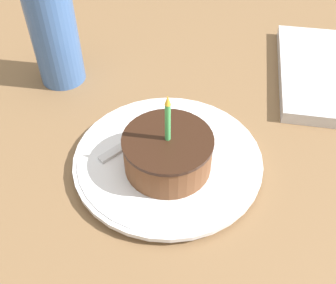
{
  "coord_description": "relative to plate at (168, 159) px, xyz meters",
  "views": [
    {
      "loc": [
        -0.35,
        -0.03,
        0.4
      ],
      "look_at": [
        0.0,
        0.03,
        0.04
      ],
      "focal_mm": 42.0,
      "sensor_mm": 36.0,
      "label": 1
    }
  ],
  "objects": [
    {
      "name": "ground_plane",
      "position": [
        -0.0,
        -0.03,
        -0.03
      ],
      "size": [
        2.4,
        2.4,
        0.04
      ],
      "color": "brown",
      "rests_on": "ground"
    },
    {
      "name": "fork",
      "position": [
        0.05,
        0.03,
        0.01
      ],
      "size": [
        0.14,
        0.11,
        0.0
      ],
      "color": "silver",
      "rests_on": "plate"
    },
    {
      "name": "plate",
      "position": [
        0.0,
        0.0,
        0.0
      ],
      "size": [
        0.25,
        0.25,
        0.02
      ],
      "color": "silver",
      "rests_on": "ground_plane"
    },
    {
      "name": "cake_slice",
      "position": [
        -0.02,
        -0.0,
        0.03
      ],
      "size": [
        0.11,
        0.11,
        0.12
      ],
      "color": "brown",
      "rests_on": "plate"
    },
    {
      "name": "bottle",
      "position": [
        0.16,
        0.21,
        0.08
      ],
      "size": [
        0.07,
        0.07,
        0.23
      ],
      "color": "#3F66A5",
      "rests_on": "ground_plane"
    }
  ]
}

